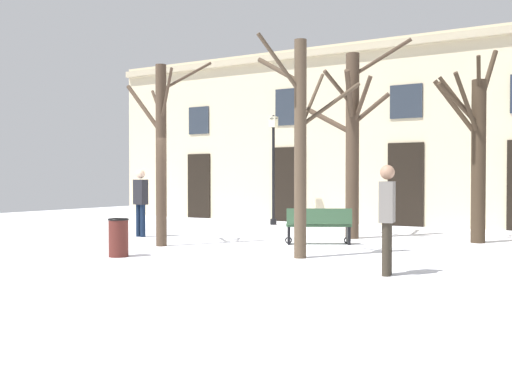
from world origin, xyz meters
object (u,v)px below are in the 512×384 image
object	(u,v)px
tree_near_facade	(300,140)
tree_right_of_center	(161,149)
bench_near_center_tree	(319,225)
streetlamp	(273,157)
tree_left_of_center	(476,147)
tree_center	(352,137)
person_strolling	(141,199)
person_crossing_plaza	(387,214)
litter_bin	(119,237)

from	to	relation	value
tree_near_facade	tree_right_of_center	bearing A→B (deg)	176.29
tree_right_of_center	bench_near_center_tree	world-z (taller)	tree_right_of_center
tree_near_facade	streetlamp	world-z (taller)	tree_near_facade
tree_left_of_center	tree_center	distance (m)	3.04
tree_right_of_center	person_strolling	world-z (taller)	tree_right_of_center
tree_near_facade	bench_near_center_tree	world-z (taller)	tree_near_facade
tree_left_of_center	person_strolling	xyz separation A→B (m)	(-8.04, -2.96, -1.31)
tree_right_of_center	person_crossing_plaza	bearing A→B (deg)	-13.87
tree_near_facade	litter_bin	bearing A→B (deg)	-152.32
litter_bin	tree_center	bearing A→B (deg)	64.73
tree_near_facade	tree_center	world-z (taller)	tree_center
tree_near_facade	bench_near_center_tree	bearing A→B (deg)	105.47
streetlamp	tree_near_facade	bearing A→B (deg)	-57.92
tree_left_of_center	tree_right_of_center	size ratio (longest dim) A/B	1.10
streetlamp	person_strolling	size ratio (longest dim) A/B	2.07
tree_left_of_center	litter_bin	xyz separation A→B (m)	(-5.70, -6.28, -1.94)
litter_bin	person_strolling	bearing A→B (deg)	125.14
streetlamp	person_strolling	xyz separation A→B (m)	(-1.08, -5.48, -1.27)
tree_near_facade	person_strolling	world-z (taller)	tree_near_facade
tree_left_of_center	bench_near_center_tree	bearing A→B (deg)	-144.34
tree_near_facade	person_crossing_plaza	world-z (taller)	tree_near_facade
tree_center	person_strolling	size ratio (longest dim) A/B	2.85
tree_near_facade	tree_left_of_center	xyz separation A→B (m)	(2.49, 4.60, 0.01)
bench_near_center_tree	tree_left_of_center	bearing A→B (deg)	-173.57
tree_center	litter_bin	distance (m)	6.77
tree_center	person_strolling	distance (m)	5.86
tree_left_of_center	tree_right_of_center	world-z (taller)	tree_left_of_center
tree_left_of_center	tree_center	world-z (taller)	tree_center
tree_left_of_center	person_strolling	distance (m)	8.67
tree_right_of_center	person_strolling	distance (m)	2.63
bench_near_center_tree	person_crossing_plaza	bearing A→B (deg)	98.85
litter_bin	person_crossing_plaza	world-z (taller)	person_crossing_plaza
person_crossing_plaza	litter_bin	bearing A→B (deg)	85.00
tree_center	person_strolling	world-z (taller)	tree_center
streetlamp	bench_near_center_tree	world-z (taller)	streetlamp
tree_center	tree_right_of_center	world-z (taller)	tree_center
streetlamp	person_crossing_plaza	xyz separation A→B (m)	(6.59, -8.32, -1.29)
tree_near_facade	person_crossing_plaza	bearing A→B (deg)	-29.39
tree_left_of_center	person_strolling	world-z (taller)	tree_left_of_center
tree_near_facade	bench_near_center_tree	xyz separation A→B (m)	(-0.65, 2.35, -1.87)
litter_bin	bench_near_center_tree	size ratio (longest dim) A/B	0.49
litter_bin	tree_right_of_center	bearing A→B (deg)	104.41
tree_left_of_center	litter_bin	distance (m)	8.70
tree_left_of_center	person_crossing_plaza	world-z (taller)	tree_left_of_center
streetlamp	bench_near_center_tree	distance (m)	6.38
tree_left_of_center	litter_bin	world-z (taller)	tree_left_of_center
litter_bin	person_strolling	world-z (taller)	person_strolling
person_strolling	person_crossing_plaza	size ratio (longest dim) A/B	1.02
bench_near_center_tree	person_crossing_plaza	size ratio (longest dim) A/B	0.87
tree_center	litter_bin	bearing A→B (deg)	-115.27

